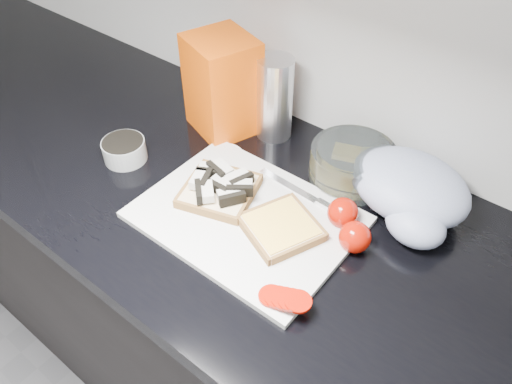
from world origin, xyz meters
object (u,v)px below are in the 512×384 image
(bread_bag, at_px, (222,85))
(steel_canister, at_px, (275,99))
(cutting_board, at_px, (246,217))
(glass_bowl, at_px, (352,164))

(bread_bag, distance_m, steel_canister, 0.12)
(bread_bag, relative_size, steel_canister, 1.16)
(bread_bag, xyz_separation_m, steel_canister, (0.11, 0.05, -0.02))
(bread_bag, bearing_deg, cutting_board, -22.22)
(cutting_board, relative_size, glass_bowl, 2.29)
(glass_bowl, bearing_deg, bread_bag, -175.60)
(cutting_board, bearing_deg, bread_bag, 138.65)
(cutting_board, distance_m, bread_bag, 0.33)
(steel_canister, bearing_deg, glass_bowl, -5.85)
(glass_bowl, xyz_separation_m, steel_canister, (-0.22, 0.02, 0.06))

